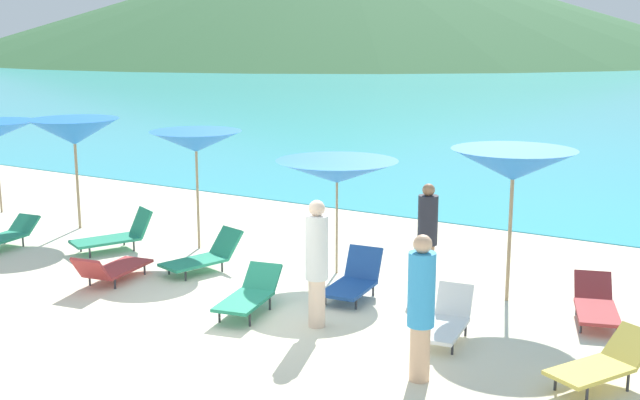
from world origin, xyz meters
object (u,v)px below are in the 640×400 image
object	(u,v)px
lounge_chair_4	(249,294)
lounge_chair_9	(116,235)
beachgoer_4	(317,260)
lounge_chair_10	(3,236)
lounge_chair_1	(596,304)
umbrella_1	(74,132)
umbrella_4	(513,165)
beachgoer_0	(421,304)
lounge_chair_2	(446,320)
umbrella_3	(337,172)
lounge_chair_8	(603,363)
umbrella_2	(196,142)
lounge_chair_0	(204,256)
lounge_chair_5	(112,268)
lounge_chair_3	(354,280)
beachgoer_3	(428,230)

from	to	relation	value
lounge_chair_4	lounge_chair_9	distance (m)	4.58
beachgoer_4	lounge_chair_10	bearing A→B (deg)	-146.98
lounge_chair_1	lounge_chair_9	size ratio (longest dim) A/B	0.97
lounge_chair_9	lounge_chair_1	bearing A→B (deg)	29.77
umbrella_1	lounge_chair_1	xyz separation A→B (m)	(10.84, -0.05, -1.83)
umbrella_4	beachgoer_0	world-z (taller)	umbrella_4
lounge_chair_2	lounge_chair_1	bearing A→B (deg)	40.73
umbrella_3	lounge_chair_8	distance (m)	5.78
umbrella_2	umbrella_1	bearing A→B (deg)	-179.03
umbrella_1	lounge_chair_0	bearing A→B (deg)	-13.92
lounge_chair_2	lounge_chair_5	bearing A→B (deg)	177.71
beachgoer_0	lounge_chair_0	bearing A→B (deg)	124.40
lounge_chair_3	lounge_chair_4	distance (m)	1.75
lounge_chair_1	beachgoer_3	size ratio (longest dim) A/B	0.93
lounge_chair_9	beachgoer_0	bearing A→B (deg)	6.75
lounge_chair_2	umbrella_4	bearing A→B (deg)	76.88
lounge_chair_9	beachgoer_4	world-z (taller)	beachgoer_4
lounge_chair_0	lounge_chair_1	bearing A→B (deg)	24.02
lounge_chair_2	lounge_chair_4	bearing A→B (deg)	-177.28
umbrella_1	lounge_chair_0	xyz separation A→B (m)	(4.34, -1.08, -1.81)
lounge_chair_3	lounge_chair_0	bearing A→B (deg)	176.23
lounge_chair_2	lounge_chair_3	xyz separation A→B (m)	(-1.96, 0.90, 0.02)
lounge_chair_10	lounge_chair_5	bearing A→B (deg)	-15.55
lounge_chair_4	beachgoer_3	distance (m)	3.31
umbrella_1	umbrella_4	xyz separation A→B (m)	(9.43, 0.16, 0.08)
umbrella_4	lounge_chair_9	bearing A→B (deg)	-172.06
umbrella_1	lounge_chair_9	bearing A→B (deg)	-23.85
lounge_chair_1	beachgoer_0	distance (m)	3.56
beachgoer_3	umbrella_1	bearing A→B (deg)	-132.88
umbrella_2	beachgoer_0	world-z (taller)	umbrella_2
umbrella_2	umbrella_4	size ratio (longest dim) A/B	0.96
lounge_chair_2	lounge_chair_0	bearing A→B (deg)	163.17
lounge_chair_0	lounge_chair_5	distance (m)	1.62
lounge_chair_2	beachgoer_0	world-z (taller)	beachgoer_0
umbrella_1	lounge_chair_3	bearing A→B (deg)	-7.44
umbrella_1	umbrella_4	distance (m)	9.43
lounge_chair_0	lounge_chair_10	bearing A→B (deg)	-153.60
umbrella_3	lounge_chair_8	size ratio (longest dim) A/B	1.47
beachgoer_4	lounge_chair_4	bearing A→B (deg)	-142.02
umbrella_3	lounge_chair_4	bearing A→B (deg)	-92.07
lounge_chair_2	beachgoer_0	distance (m)	1.61
umbrella_4	beachgoer_3	size ratio (longest dim) A/B	1.43
umbrella_1	umbrella_2	xyz separation A→B (m)	(3.27, 0.06, 0.02)
lounge_chair_5	lounge_chair_9	world-z (taller)	lounge_chair_9
umbrella_2	lounge_chair_3	world-z (taller)	umbrella_2
lounge_chair_9	lounge_chair_10	bearing A→B (deg)	-127.10
beachgoer_4	lounge_chair_5	bearing A→B (deg)	-143.03
lounge_chair_3	lounge_chair_9	xyz separation A→B (m)	(-5.31, 0.08, 0.01)
lounge_chair_3	beachgoer_0	size ratio (longest dim) A/B	0.73
umbrella_1	umbrella_3	bearing A→B (deg)	0.41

